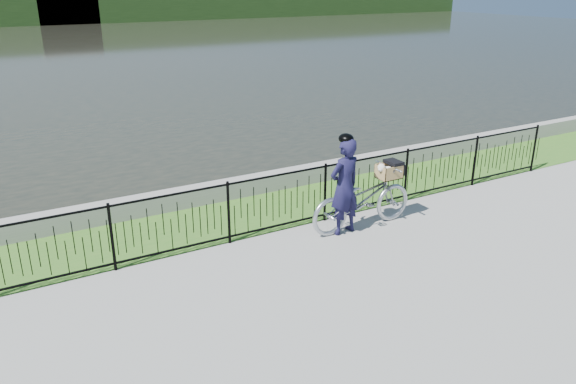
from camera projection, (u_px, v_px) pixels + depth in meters
ground at (327, 267)px, 9.09m from camera, size 120.00×120.00×0.00m
grass_strip at (255, 213)px, 11.20m from camera, size 60.00×2.00×0.01m
water at (42, 53)px, 35.87m from camera, size 120.00×120.00×0.00m
quay_wall at (234, 188)px, 11.94m from camera, size 60.00×0.30×0.40m
fence at (279, 202)px, 10.19m from camera, size 14.00×0.06×1.15m
far_treeline at (2, 10)px, 57.24m from camera, size 120.00×6.00×3.00m
far_building_right at (67, 8)px, 58.78m from camera, size 6.00×3.00×3.20m
bicycle_rig at (362, 198)px, 10.36m from camera, size 2.16×0.75×1.22m
cyclist at (345, 185)px, 10.02m from camera, size 0.71×0.52×1.86m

